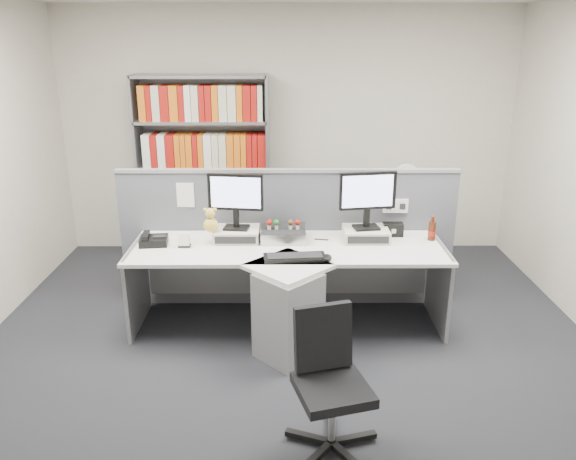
{
  "coord_description": "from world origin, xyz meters",
  "views": [
    {
      "loc": [
        -0.02,
        -3.53,
        2.35
      ],
      "look_at": [
        0.0,
        0.65,
        0.92
      ],
      "focal_mm": 35.05,
      "sensor_mm": 36.0,
      "label": 1
    }
  ],
  "objects_px": {
    "cola_bottle": "(432,231)",
    "mouse": "(327,258)",
    "keyboard": "(295,257)",
    "monitor_left": "(236,196)",
    "desk_phone": "(153,240)",
    "monitor_right": "(368,195)",
    "speaker": "(393,229)",
    "desk_fan": "(406,181)",
    "desktop_pc": "(283,234)",
    "office_chair": "(329,377)",
    "desk": "(288,287)",
    "filing_cabinet": "(402,240)",
    "shelving_unit": "(204,172)",
    "desk_calendar": "(184,241)"
  },
  "relations": [
    {
      "from": "mouse",
      "to": "monitor_left",
      "type": "bearing_deg",
      "value": 147.56
    },
    {
      "from": "shelving_unit",
      "to": "office_chair",
      "type": "bearing_deg",
      "value": -70.0
    },
    {
      "from": "monitor_right",
      "to": "desk_phone",
      "type": "height_order",
      "value": "monitor_right"
    },
    {
      "from": "desk",
      "to": "desk_fan",
      "type": "height_order",
      "value": "desk_fan"
    },
    {
      "from": "monitor_right",
      "to": "desk_phone",
      "type": "distance_m",
      "value": 1.83
    },
    {
      "from": "desk_phone",
      "to": "desktop_pc",
      "type": "bearing_deg",
      "value": 5.98
    },
    {
      "from": "keyboard",
      "to": "cola_bottle",
      "type": "height_order",
      "value": "cola_bottle"
    },
    {
      "from": "cola_bottle",
      "to": "mouse",
      "type": "bearing_deg",
      "value": -153.62
    },
    {
      "from": "keyboard",
      "to": "desktop_pc",
      "type": "bearing_deg",
      "value": 101.22
    },
    {
      "from": "monitor_right",
      "to": "filing_cabinet",
      "type": "relative_size",
      "value": 0.7
    },
    {
      "from": "desk_fan",
      "to": "cola_bottle",
      "type": "bearing_deg",
      "value": -88.71
    },
    {
      "from": "desk",
      "to": "desk_fan",
      "type": "distance_m",
      "value": 1.92
    },
    {
      "from": "desk",
      "to": "desktop_pc",
      "type": "bearing_deg",
      "value": 95.52
    },
    {
      "from": "monitor_right",
      "to": "desktop_pc",
      "type": "relative_size",
      "value": 1.31
    },
    {
      "from": "desk",
      "to": "cola_bottle",
      "type": "distance_m",
      "value": 1.32
    },
    {
      "from": "desk_phone",
      "to": "cola_bottle",
      "type": "height_order",
      "value": "cola_bottle"
    },
    {
      "from": "monitor_left",
      "to": "desk_phone",
      "type": "bearing_deg",
      "value": -171.16
    },
    {
      "from": "keyboard",
      "to": "office_chair",
      "type": "distance_m",
      "value": 1.26
    },
    {
      "from": "keyboard",
      "to": "speaker",
      "type": "relative_size",
      "value": 2.89
    },
    {
      "from": "monitor_right",
      "to": "keyboard",
      "type": "xyz_separation_m",
      "value": [
        -0.61,
        -0.44,
        -0.38
      ]
    },
    {
      "from": "desktop_pc",
      "to": "mouse",
      "type": "relative_size",
      "value": 3.17
    },
    {
      "from": "desktop_pc",
      "to": "monitor_left",
      "type": "bearing_deg",
      "value": -179.04
    },
    {
      "from": "mouse",
      "to": "filing_cabinet",
      "type": "distance_m",
      "value": 1.78
    },
    {
      "from": "keyboard",
      "to": "office_chair",
      "type": "height_order",
      "value": "office_chair"
    },
    {
      "from": "desktop_pc",
      "to": "office_chair",
      "type": "height_order",
      "value": "office_chair"
    },
    {
      "from": "monitor_right",
      "to": "speaker",
      "type": "xyz_separation_m",
      "value": [
        0.25,
        0.1,
        -0.33
      ]
    },
    {
      "from": "shelving_unit",
      "to": "filing_cabinet",
      "type": "xyz_separation_m",
      "value": [
        2.1,
        -0.45,
        -0.63
      ]
    },
    {
      "from": "mouse",
      "to": "desk_calendar",
      "type": "height_order",
      "value": "desk_calendar"
    },
    {
      "from": "keyboard",
      "to": "filing_cabinet",
      "type": "xyz_separation_m",
      "value": [
        1.15,
        1.46,
        -0.39
      ]
    },
    {
      "from": "desk",
      "to": "monitor_left",
      "type": "xyz_separation_m",
      "value": [
        -0.44,
        0.38,
        0.65
      ]
    },
    {
      "from": "monitor_right",
      "to": "cola_bottle",
      "type": "distance_m",
      "value": 0.64
    },
    {
      "from": "keyboard",
      "to": "mouse",
      "type": "relative_size",
      "value": 4.2
    },
    {
      "from": "cola_bottle",
      "to": "desk_fan",
      "type": "relative_size",
      "value": 0.47
    },
    {
      "from": "desk_phone",
      "to": "cola_bottle",
      "type": "bearing_deg",
      "value": 2.34
    },
    {
      "from": "desk_phone",
      "to": "desk_fan",
      "type": "bearing_deg",
      "value": 25.79
    },
    {
      "from": "speaker",
      "to": "monitor_right",
      "type": "bearing_deg",
      "value": -158.01
    },
    {
      "from": "filing_cabinet",
      "to": "shelving_unit",
      "type": "bearing_deg",
      "value": 167.93
    },
    {
      "from": "monitor_left",
      "to": "desktop_pc",
      "type": "height_order",
      "value": "monitor_left"
    },
    {
      "from": "mouse",
      "to": "cola_bottle",
      "type": "height_order",
      "value": "cola_bottle"
    },
    {
      "from": "mouse",
      "to": "office_chair",
      "type": "bearing_deg",
      "value": -93.13
    },
    {
      "from": "speaker",
      "to": "mouse",
      "type": "bearing_deg",
      "value": -137.07
    },
    {
      "from": "monitor_right",
      "to": "desk_phone",
      "type": "xyz_separation_m",
      "value": [
        -1.79,
        -0.11,
        -0.36
      ]
    },
    {
      "from": "cola_bottle",
      "to": "desk_fan",
      "type": "height_order",
      "value": "desk_fan"
    },
    {
      "from": "desk_fan",
      "to": "desktop_pc",
      "type": "bearing_deg",
      "value": -140.81
    },
    {
      "from": "speaker",
      "to": "desk_fan",
      "type": "distance_m",
      "value": 0.98
    },
    {
      "from": "desk",
      "to": "keyboard",
      "type": "height_order",
      "value": "keyboard"
    },
    {
      "from": "mouse",
      "to": "cola_bottle",
      "type": "distance_m",
      "value": 1.03
    },
    {
      "from": "keyboard",
      "to": "desk_calendar",
      "type": "distance_m",
      "value": 0.94
    },
    {
      "from": "desk",
      "to": "desk_phone",
      "type": "bearing_deg",
      "value": 166.19
    },
    {
      "from": "office_chair",
      "to": "monitor_left",
      "type": "bearing_deg",
      "value": 112.06
    }
  ]
}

